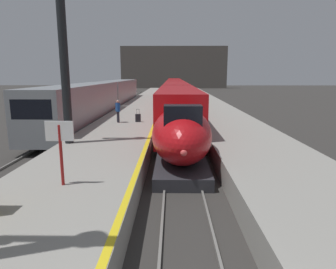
{
  "coord_description": "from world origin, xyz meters",
  "views": [
    {
      "loc": [
        -0.44,
        -2.77,
        4.61
      ],
      "look_at": [
        -0.64,
        11.28,
        1.8
      ],
      "focal_mm": 32.13,
      "sensor_mm": 36.0,
      "label": 1
    }
  ],
  "objects": [
    {
      "name": "terminus_back_wall",
      "position": [
        0.0,
        102.0,
        7.0
      ],
      "size": [
        36.0,
        2.0,
        14.0
      ],
      "primitive_type": "cube",
      "color": "#4C4742",
      "rests_on": "ground"
    },
    {
      "name": "platform_left_safety_stripe",
      "position": [
        -1.77,
        24.75,
        1.05
      ],
      "size": [
        0.2,
        107.8,
        0.01
      ],
      "primitive_type": "cube",
      "color": "yellow",
      "rests_on": "platform_left"
    },
    {
      "name": "highspeed_train_main",
      "position": [
        0.0,
        44.75,
        1.98
      ],
      "size": [
        2.92,
        74.41,
        3.6
      ],
      "color": "#B20F14",
      "rests_on": "ground"
    },
    {
      "name": "rolling_suitcase",
      "position": [
        -3.06,
        19.95,
        1.35
      ],
      "size": [
        0.4,
        0.22,
        0.98
      ],
      "color": "black",
      "rests_on": "platform_left"
    },
    {
      "name": "rail_secondary_right",
      "position": [
        -7.35,
        27.5,
        0.06
      ],
      "size": [
        0.08,
        110.0,
        0.12
      ],
      "primitive_type": "cube",
      "color": "slate",
      "rests_on": "ground"
    },
    {
      "name": "rail_main_right",
      "position": [
        0.75,
        27.5,
        0.06
      ],
      "size": [
        0.08,
        110.0,
        0.12
      ],
      "primitive_type": "cube",
      "color": "slate",
      "rests_on": "ground"
    },
    {
      "name": "regional_train_adjacent",
      "position": [
        -8.1,
        31.47,
        2.13
      ],
      "size": [
        2.85,
        36.6,
        3.8
      ],
      "color": "gray",
      "rests_on": "ground"
    },
    {
      "name": "rail_secondary_left",
      "position": [
        -8.85,
        27.5,
        0.06
      ],
      "size": [
        0.08,
        110.0,
        0.12
      ],
      "primitive_type": "cube",
      "color": "slate",
      "rests_on": "ground"
    },
    {
      "name": "departure_info_board",
      "position": [
        -4.02,
        6.54,
        2.56
      ],
      "size": [
        0.9,
        0.1,
        2.12
      ],
      "color": "maroon",
      "rests_on": "platform_left"
    },
    {
      "name": "platform_right",
      "position": [
        4.05,
        24.75,
        0.53
      ],
      "size": [
        4.8,
        110.0,
        1.05
      ],
      "primitive_type": "cube",
      "color": "gray",
      "rests_on": "ground"
    },
    {
      "name": "platform_left",
      "position": [
        -4.05,
        24.75,
        0.53
      ],
      "size": [
        4.8,
        110.0,
        1.05
      ],
      "primitive_type": "cube",
      "color": "gray",
      "rests_on": "ground"
    },
    {
      "name": "station_column_mid",
      "position": [
        -5.9,
        12.7,
        6.58
      ],
      "size": [
        4.0,
        0.68,
        9.2
      ],
      "color": "black",
      "rests_on": "platform_left"
    },
    {
      "name": "rail_main_left",
      "position": [
        -0.75,
        27.5,
        0.06
      ],
      "size": [
        0.08,
        110.0,
        0.12
      ],
      "primitive_type": "cube",
      "color": "slate",
      "rests_on": "ground"
    },
    {
      "name": "passenger_near_edge",
      "position": [
        -4.53,
        19.63,
        2.04
      ],
      "size": [
        0.4,
        0.48,
        1.69
      ],
      "color": "#23232D",
      "rests_on": "platform_left"
    }
  ]
}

